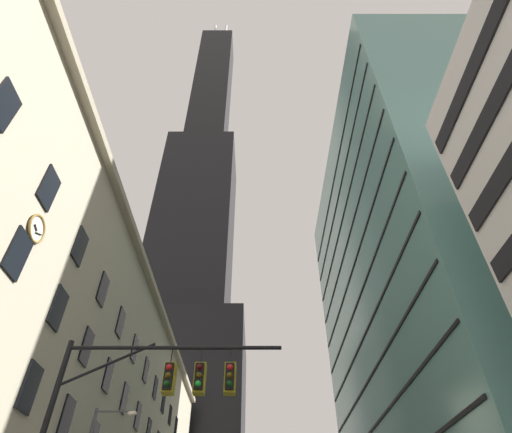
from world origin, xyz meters
TOP-DOWN VIEW (x-y plane):
  - station_building at (-18.80, 27.19)m, footprint 16.28×66.39m
  - dark_skyscraper at (-17.69, 78.61)m, footprint 29.93×29.93m
  - glass_office_midrise at (19.12, 28.61)m, footprint 16.35×40.94m
  - traffic_signal_mast at (-3.63, 2.37)m, footprint 7.88×0.63m

SIDE VIEW (x-z plane):
  - traffic_signal_mast at x=-3.63m, z-range 1.99..9.76m
  - station_building at x=-18.80m, z-range -0.02..24.35m
  - glass_office_midrise at x=19.12m, z-range 0.00..50.46m
  - dark_skyscraper at x=-17.69m, z-range -41.05..166.85m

